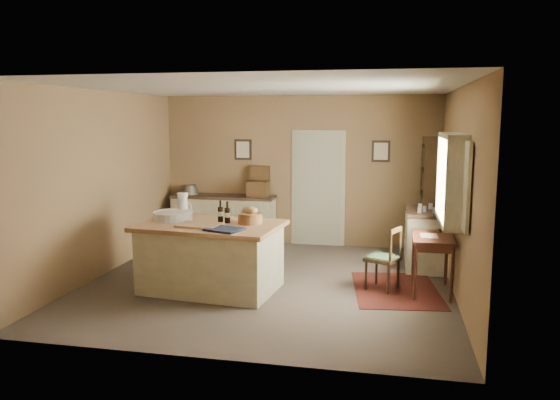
{
  "coord_description": "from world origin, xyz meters",
  "views": [
    {
      "loc": [
        1.65,
        -7.23,
        2.3
      ],
      "look_at": [
        0.11,
        0.22,
        1.15
      ],
      "focal_mm": 35.0,
      "sensor_mm": 36.0,
      "label": 1
    }
  ],
  "objects_px": {
    "work_island": "(210,255)",
    "right_cabinet": "(426,238)",
    "sideboard": "(224,218)",
    "writing_desk": "(432,243)",
    "shelving_unit": "(435,198)",
    "desk_chair": "(382,259)"
  },
  "relations": [
    {
      "from": "shelving_unit",
      "to": "desk_chair",
      "type": "bearing_deg",
      "value": -111.86
    },
    {
      "from": "writing_desk",
      "to": "desk_chair",
      "type": "distance_m",
      "value": 0.68
    },
    {
      "from": "work_island",
      "to": "sideboard",
      "type": "height_order",
      "value": "work_island"
    },
    {
      "from": "desk_chair",
      "to": "shelving_unit",
      "type": "distance_m",
      "value": 2.2
    },
    {
      "from": "work_island",
      "to": "shelving_unit",
      "type": "bearing_deg",
      "value": 44.73
    },
    {
      "from": "desk_chair",
      "to": "right_cabinet",
      "type": "bearing_deg",
      "value": 87.18
    },
    {
      "from": "work_island",
      "to": "shelving_unit",
      "type": "distance_m",
      "value": 3.95
    },
    {
      "from": "work_island",
      "to": "writing_desk",
      "type": "relative_size",
      "value": 2.29
    },
    {
      "from": "work_island",
      "to": "writing_desk",
      "type": "xyz_separation_m",
      "value": [
        2.9,
        0.48,
        0.18
      ]
    },
    {
      "from": "sideboard",
      "to": "right_cabinet",
      "type": "bearing_deg",
      "value": -13.95
    },
    {
      "from": "writing_desk",
      "to": "right_cabinet",
      "type": "xyz_separation_m",
      "value": [
        -0.0,
        1.29,
        -0.21
      ]
    },
    {
      "from": "writing_desk",
      "to": "desk_chair",
      "type": "relative_size",
      "value": 1.01
    },
    {
      "from": "sideboard",
      "to": "right_cabinet",
      "type": "height_order",
      "value": "sideboard"
    },
    {
      "from": "work_island",
      "to": "right_cabinet",
      "type": "distance_m",
      "value": 3.4
    },
    {
      "from": "right_cabinet",
      "to": "shelving_unit",
      "type": "distance_m",
      "value": 0.88
    },
    {
      "from": "work_island",
      "to": "shelving_unit",
      "type": "xyz_separation_m",
      "value": [
        3.06,
        2.45,
        0.51
      ]
    },
    {
      "from": "shelving_unit",
      "to": "work_island",
      "type": "bearing_deg",
      "value": -141.28
    },
    {
      "from": "desk_chair",
      "to": "work_island",
      "type": "bearing_deg",
      "value": -144.67
    },
    {
      "from": "writing_desk",
      "to": "right_cabinet",
      "type": "relative_size",
      "value": 0.76
    },
    {
      "from": "writing_desk",
      "to": "work_island",
      "type": "bearing_deg",
      "value": -170.63
    },
    {
      "from": "work_island",
      "to": "writing_desk",
      "type": "distance_m",
      "value": 2.95
    },
    {
      "from": "writing_desk",
      "to": "shelving_unit",
      "type": "xyz_separation_m",
      "value": [
        0.15,
        1.97,
        0.33
      ]
    }
  ]
}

